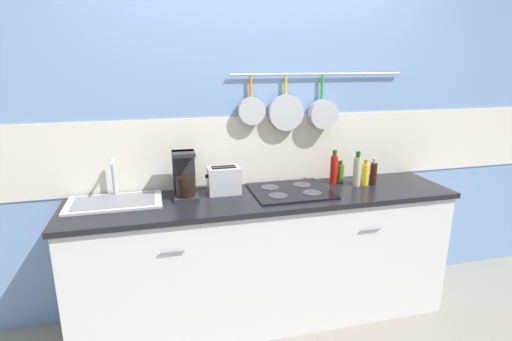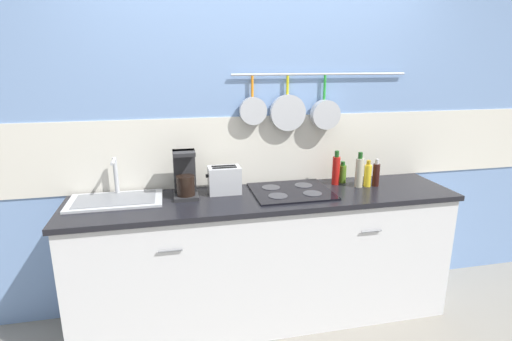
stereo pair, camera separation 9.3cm
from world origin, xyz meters
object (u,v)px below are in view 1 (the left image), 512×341
(bottle_olive_oil, at_px, (334,169))
(bottle_sesame_oil, at_px, (340,172))
(coffee_maker, at_px, (185,178))
(bottle_vinegar, at_px, (357,171))
(bottle_cooking_wine, at_px, (365,174))
(bottle_dish_soap, at_px, (373,173))
(toaster, at_px, (224,180))

(bottle_olive_oil, height_order, bottle_sesame_oil, bottle_olive_oil)
(coffee_maker, relative_size, bottle_vinegar, 1.22)
(coffee_maker, xyz_separation_m, bottle_sesame_oil, (1.14, 0.07, -0.06))
(bottle_olive_oil, height_order, bottle_cooking_wine, bottle_olive_oil)
(bottle_cooking_wine, distance_m, bottle_dish_soap, 0.06)
(toaster, bearing_deg, coffee_maker, -177.22)
(bottle_vinegar, distance_m, bottle_dish_soap, 0.13)
(bottle_dish_soap, bearing_deg, coffee_maker, 177.32)
(toaster, height_order, bottle_dish_soap, bottle_dish_soap)
(bottle_dish_soap, bearing_deg, bottle_olive_oil, 160.05)
(toaster, height_order, bottle_cooking_wine, bottle_cooking_wine)
(bottle_dish_soap, bearing_deg, toaster, 176.00)
(coffee_maker, relative_size, bottle_cooking_wine, 1.61)
(coffee_maker, bearing_deg, bottle_vinegar, -2.67)
(coffee_maker, relative_size, bottle_olive_oil, 1.23)
(bottle_olive_oil, xyz_separation_m, bottle_cooking_wine, (0.20, -0.09, -0.03))
(coffee_maker, bearing_deg, bottle_sesame_oil, 3.61)
(coffee_maker, bearing_deg, bottle_cooking_wine, -2.59)
(bottle_sesame_oil, xyz_separation_m, bottle_cooking_wine, (0.13, -0.13, 0.01))
(toaster, distance_m, bottle_vinegar, 0.95)
(bottle_sesame_oil, height_order, bottle_vinegar, bottle_vinegar)
(toaster, xyz_separation_m, bottle_sesame_oil, (0.88, 0.06, -0.02))
(bottle_dish_soap, bearing_deg, bottle_sesame_oil, 145.56)
(toaster, height_order, bottle_sesame_oil, toaster)
(toaster, bearing_deg, bottle_dish_soap, -4.00)
(bottle_vinegar, bearing_deg, bottle_sesame_oil, 118.02)
(coffee_maker, relative_size, toaster, 1.32)
(toaster, distance_m, bottle_cooking_wine, 1.01)
(toaster, height_order, bottle_vinegar, bottle_vinegar)
(bottle_vinegar, height_order, bottle_dish_soap, bottle_vinegar)
(bottle_olive_oil, bearing_deg, coffee_maker, -178.22)
(toaster, relative_size, bottle_sesame_oil, 1.49)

